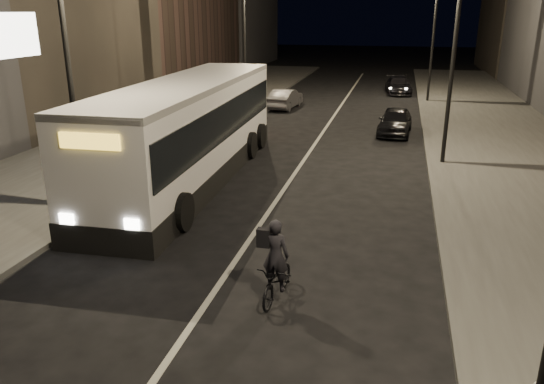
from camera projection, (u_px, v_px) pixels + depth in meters
The scene contains 12 objects.
ground at pixel (212, 295), 11.71m from camera, with size 180.00×180.00×0.00m, color black.
sidewalk_right at pixel (510, 156), 22.70m from camera, with size 7.00×70.00×0.16m, color #393836.
sidewalk_left at pixel (145, 135), 26.43m from camera, with size 7.00×70.00×0.16m, color #393836.
streetlight_right_mid at pixel (449, 28), 19.84m from camera, with size 1.20×0.44×8.12m.
streetlight_right_far at pixel (431, 20), 34.56m from camera, with size 1.20×0.44×8.12m.
streetlight_left_near at pixel (73, 33), 14.82m from camera, with size 1.20×0.44×8.12m.
streetlight_left_far at pixel (248, 21), 31.38m from camera, with size 1.20×0.44×8.12m.
city_bus at pixel (190, 127), 19.16m from camera, with size 3.48×13.52×3.62m.
cyclist_on_bicycle at pixel (277, 273), 11.32m from camera, with size 0.77×1.73×1.93m.
car_near at pixel (395, 121), 26.80m from camera, with size 1.57×3.90×1.33m, color black.
car_mid at pixel (285, 99), 33.93m from camera, with size 1.33×3.82×1.26m, color #3F3F42.
car_far at pixel (398, 85), 40.05m from camera, with size 1.72×4.24×1.23m, color black.
Camera 1 is at (3.69, -9.74, 5.95)m, focal length 35.00 mm.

